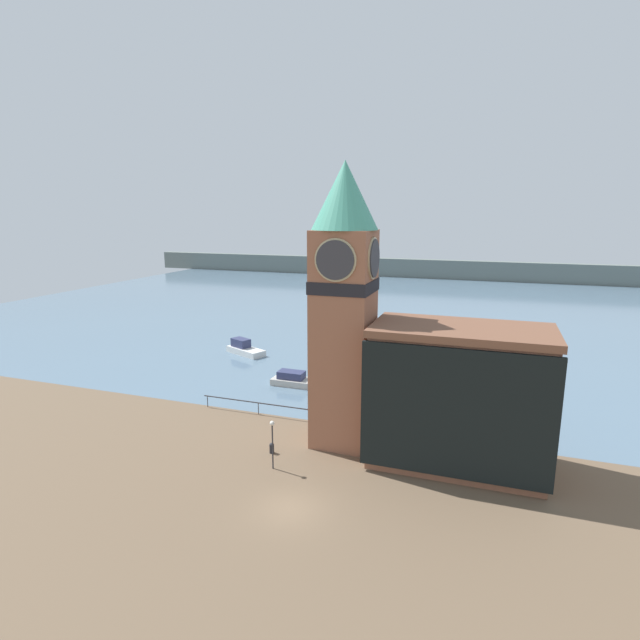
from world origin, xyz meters
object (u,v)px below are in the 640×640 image
object	(u,v)px
boat_near	(299,381)
mooring_bollard_near	(272,448)
boat_far	(244,349)
lamp_post	(272,435)
clock_tower	(344,300)
pier_building	(458,397)

from	to	relation	value
boat_near	mooring_bollard_near	size ratio (longest dim) A/B	7.73
boat_far	lamp_post	bearing A→B (deg)	-34.32
clock_tower	boat_far	xyz separation A→B (m)	(-18.73, 19.56, -10.43)
mooring_bollard_near	clock_tower	bearing A→B (deg)	39.28
boat_near	mooring_bollard_near	world-z (taller)	boat_near
clock_tower	boat_near	xyz separation A→B (m)	(-7.91, 10.78, -10.56)
boat_far	lamp_post	size ratio (longest dim) A/B	1.64
lamp_post	mooring_bollard_near	bearing A→B (deg)	116.67
clock_tower	pier_building	world-z (taller)	clock_tower
pier_building	clock_tower	bearing A→B (deg)	175.81
clock_tower	boat_near	bearing A→B (deg)	126.25
pier_building	boat_near	world-z (taller)	pier_building
clock_tower	mooring_bollard_near	bearing A→B (deg)	-140.72
clock_tower	pier_building	distance (m)	10.46
boat_near	lamp_post	distance (m)	17.14
pier_building	boat_near	size ratio (longest dim) A/B	1.98
mooring_bollard_near	lamp_post	distance (m)	3.09
clock_tower	lamp_post	bearing A→B (deg)	-120.70
pier_building	mooring_bollard_near	world-z (taller)	pier_building
boat_near	lamp_post	xyz separation A→B (m)	(4.57, -16.40, 1.97)
clock_tower	lamp_post	size ratio (longest dim) A/B	5.95
boat_far	boat_near	bearing A→B (deg)	-14.81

